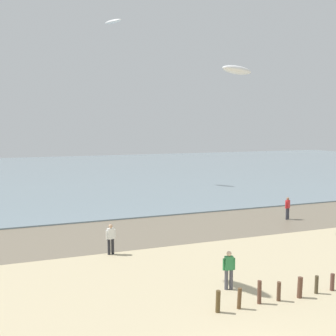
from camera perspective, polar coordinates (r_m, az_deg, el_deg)
The scene contains 8 objects.
wet_sand_strip at distance 29.63m, azimuth -7.39°, elevation -8.49°, with size 120.00×8.19×0.01m, color #7A6D59.
sea at distance 67.67m, azimuth -15.97°, elevation -0.71°, with size 160.00×70.00×0.10m, color gray.
groyne_near at distance 20.96m, azimuth 20.49°, elevation -13.55°, with size 10.77×0.36×0.95m.
person_mid_beach at distance 19.93m, azimuth 7.86°, elevation -12.77°, with size 0.56×0.29×1.71m.
person_left_flank at distance 25.00m, azimuth -7.40°, elevation -8.97°, with size 0.57×0.26×1.71m.
person_far_down_beach at distance 34.97m, azimuth 15.17°, elevation -4.94°, with size 0.53×0.35×1.71m.
kite_aloft_1 at distance 55.43m, azimuth -7.09°, elevation 18.25°, with size 2.71×0.87×0.43m, color white.
kite_aloft_5 at distance 31.15m, azimuth 8.91°, elevation 12.37°, with size 3.50×1.12×0.56m, color white.
Camera 1 is at (-7.34, -9.77, 7.16)m, focal length 47.24 mm.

